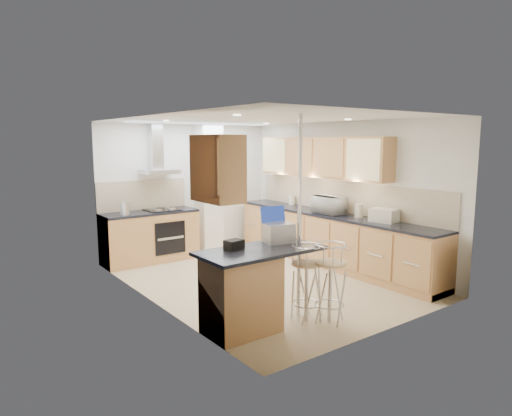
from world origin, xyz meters
TOP-DOWN VIEW (x-y plane):
  - ground at (0.00, 0.00)m, footprint 4.80×4.80m
  - room_shell at (0.32, 0.38)m, footprint 3.64×4.84m
  - right_counter at (1.50, 0.00)m, footprint 0.63×4.40m
  - back_counter at (-0.95, 2.10)m, footprint 1.70×0.63m
  - peninsula at (-1.12, -1.45)m, footprint 1.47×0.72m
  - microwave at (1.46, -0.02)m, footprint 0.39×0.57m
  - laptop at (-0.74, -1.30)m, footprint 0.39×0.32m
  - bag at (-1.38, -1.29)m, footprint 0.23×0.18m
  - bar_stool_near at (-0.57, -1.63)m, footprint 0.46×0.46m
  - bar_stool_end at (-0.37, -1.83)m, footprint 0.56×0.56m
  - jar_a at (1.68, 1.23)m, footprint 0.13×0.13m
  - jar_b at (1.58, 0.46)m, footprint 0.14×0.14m
  - jar_c at (1.57, -0.58)m, footprint 0.17×0.17m
  - jar_d at (1.55, -1.21)m, footprint 0.11×0.11m
  - bread_bin at (1.56, -1.09)m, footprint 0.38×0.44m
  - kettle at (-1.44, 1.96)m, footprint 0.16×0.16m

SIDE VIEW (x-z plane):
  - ground at x=0.00m, z-range 0.00..0.00m
  - back_counter at x=-0.95m, z-range 0.00..0.92m
  - right_counter at x=1.50m, z-range 0.00..0.92m
  - peninsula at x=-1.12m, z-range 0.01..0.95m
  - bar_stool_near at x=-0.57m, z-range 0.00..0.95m
  - bar_stool_end at x=-0.37m, z-range 0.00..0.98m
  - jar_d at x=1.55m, z-range 0.92..1.05m
  - bag at x=-1.38m, z-range 0.94..1.05m
  - jar_b at x=1.58m, z-range 0.92..1.09m
  - jar_a at x=1.68m, z-range 0.92..1.11m
  - bread_bin at x=1.56m, z-range 0.92..1.13m
  - jar_c at x=1.57m, z-range 0.92..1.14m
  - kettle at x=-1.44m, z-range 0.92..1.14m
  - laptop at x=-0.74m, z-range 0.94..1.18m
  - microwave at x=1.46m, z-range 0.92..1.23m
  - room_shell at x=0.32m, z-range 0.29..2.80m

